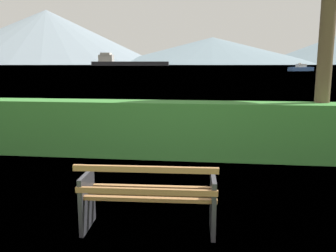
% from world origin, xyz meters
% --- Properties ---
extents(ground_plane, '(1400.00, 1400.00, 0.00)m').
position_xyz_m(ground_plane, '(0.00, 0.00, 0.00)').
color(ground_plane, '#567A38').
extents(water_surface, '(620.00, 620.00, 0.00)m').
position_xyz_m(water_surface, '(0.00, 308.75, 0.00)').
color(water_surface, slate).
rests_on(water_surface, ground_plane).
extents(park_bench, '(1.59, 0.64, 0.87)m').
position_xyz_m(park_bench, '(0.00, -0.06, 0.42)').
color(park_bench, olive).
rests_on(park_bench, ground_plane).
extents(hedge_row, '(12.60, 0.70, 1.17)m').
position_xyz_m(hedge_row, '(0.00, 3.33, 0.58)').
color(hedge_row, '#387A33').
rests_on(hedge_row, ground_plane).
extents(cargo_ship_large, '(60.92, 13.19, 10.09)m').
position_xyz_m(cargo_ship_large, '(-68.47, 274.47, 2.82)').
color(cargo_ship_large, '#232328').
rests_on(cargo_ship_large, water_surface).
extents(fishing_boat_near, '(6.78, 4.94, 1.76)m').
position_xyz_m(fishing_boat_near, '(22.82, 89.78, 0.63)').
color(fishing_boat_near, '#335693').
rests_on(fishing_boat_near, water_surface).
extents(tender_far, '(4.49, 6.17, 2.11)m').
position_xyz_m(tender_far, '(54.49, 226.86, 0.75)').
color(tender_far, silver).
rests_on(tender_far, water_surface).
extents(distant_hills, '(783.63, 376.32, 86.69)m').
position_xyz_m(distant_hills, '(-126.80, 573.40, 34.92)').
color(distant_hills, gray).
rests_on(distant_hills, ground_plane).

